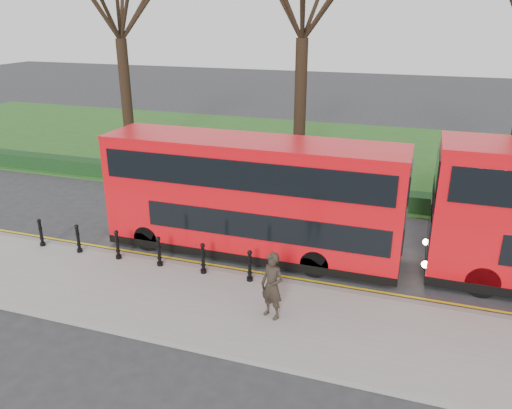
% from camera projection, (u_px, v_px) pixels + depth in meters
% --- Properties ---
extents(ground, '(120.00, 120.00, 0.00)m').
position_uv_depth(ground, '(176.00, 252.00, 17.99)').
color(ground, '#28282B').
rests_on(ground, ground).
extents(pavement, '(60.00, 4.00, 0.15)m').
position_uv_depth(pavement, '(131.00, 291.00, 15.31)').
color(pavement, gray).
rests_on(pavement, ground).
extents(kerb, '(60.00, 0.25, 0.16)m').
position_uv_depth(kerb, '(163.00, 262.00, 17.07)').
color(kerb, slate).
rests_on(kerb, ground).
extents(grass_verge, '(60.00, 18.00, 0.06)m').
position_uv_depth(grass_verge, '(286.00, 150.00, 31.24)').
color(grass_verge, '#22521B').
rests_on(grass_verge, ground).
extents(hedge, '(60.00, 0.90, 0.80)m').
position_uv_depth(hedge, '(241.00, 184.00, 23.86)').
color(hedge, black).
rests_on(hedge, ground).
extents(yellow_line_outer, '(60.00, 0.10, 0.01)m').
position_uv_depth(yellow_line_outer, '(167.00, 260.00, 17.36)').
color(yellow_line_outer, yellow).
rests_on(yellow_line_outer, ground).
extents(yellow_line_inner, '(60.00, 0.10, 0.01)m').
position_uv_depth(yellow_line_inner, '(170.00, 258.00, 17.54)').
color(yellow_line_inner, yellow).
rests_on(yellow_line_inner, ground).
extents(bollard_row, '(8.13, 0.15, 1.00)m').
position_uv_depth(bollard_row, '(138.00, 248.00, 16.77)').
color(bollard_row, black).
rests_on(bollard_row, pavement).
extents(bus_lead, '(10.35, 2.38, 4.11)m').
position_uv_depth(bus_lead, '(251.00, 198.00, 17.26)').
color(bus_lead, red).
rests_on(bus_lead, ground).
extents(pedestrian, '(0.83, 0.69, 1.94)m').
position_uv_depth(pedestrian, '(272.00, 286.00, 13.56)').
color(pedestrian, '#2B231B').
rests_on(pedestrian, pavement).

